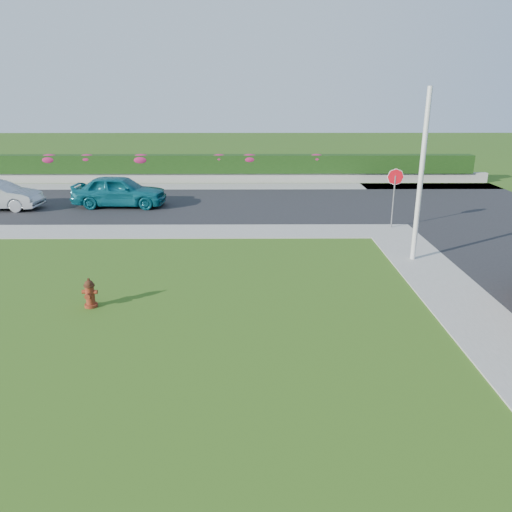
{
  "coord_description": "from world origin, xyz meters",
  "views": [
    {
      "loc": [
        1.4,
        -10.51,
        5.41
      ],
      "look_at": [
        1.49,
        3.13,
        0.9
      ],
      "focal_mm": 35.0,
      "sensor_mm": 36.0,
      "label": 1
    }
  ],
  "objects_px": {
    "utility_pole": "(421,178)",
    "stop_sign": "(395,184)",
    "fire_hydrant": "(90,293)",
    "sedan_teal": "(119,191)"
  },
  "relations": [
    {
      "from": "stop_sign",
      "to": "fire_hydrant",
      "type": "bearing_deg",
      "value": -117.06
    },
    {
      "from": "stop_sign",
      "to": "utility_pole",
      "type": "bearing_deg",
      "value": -70.33
    },
    {
      "from": "sedan_teal",
      "to": "utility_pole",
      "type": "relative_size",
      "value": 0.8
    },
    {
      "from": "fire_hydrant",
      "to": "sedan_teal",
      "type": "bearing_deg",
      "value": 103.81
    },
    {
      "from": "utility_pole",
      "to": "stop_sign",
      "type": "height_order",
      "value": "utility_pole"
    },
    {
      "from": "fire_hydrant",
      "to": "stop_sign",
      "type": "xyz_separation_m",
      "value": [
        10.04,
        7.91,
        1.46
      ]
    },
    {
      "from": "utility_pole",
      "to": "stop_sign",
      "type": "bearing_deg",
      "value": 84.95
    },
    {
      "from": "fire_hydrant",
      "to": "utility_pole",
      "type": "xyz_separation_m",
      "value": [
        9.67,
        3.79,
        2.41
      ]
    },
    {
      "from": "utility_pole",
      "to": "stop_sign",
      "type": "xyz_separation_m",
      "value": [
        0.36,
        4.11,
        -0.95
      ]
    },
    {
      "from": "fire_hydrant",
      "to": "utility_pole",
      "type": "distance_m",
      "value": 10.67
    }
  ]
}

